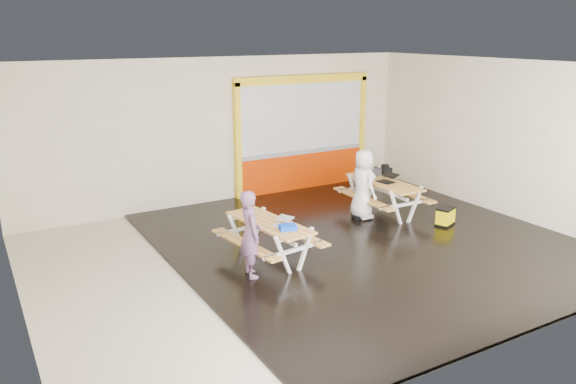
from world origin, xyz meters
TOP-DOWN VIEW (x-y plane):
  - room at (0.00, 0.00)m, footprint 10.02×8.02m
  - deck at (1.25, 0.00)m, footprint 7.50×7.98m
  - kiosk at (2.20, 3.93)m, footprint 3.88×0.16m
  - picnic_table_left at (-0.86, 0.09)m, footprint 1.54×2.07m
  - picnic_table_right at (2.65, 1.15)m, footprint 1.43×2.06m
  - person_left at (-1.48, -0.39)m, footprint 0.45×0.60m
  - person_right at (2.00, 1.08)m, footprint 0.52×0.76m
  - laptop_left at (-0.76, -0.20)m, footprint 0.42×0.40m
  - laptop_right at (2.68, 1.07)m, footprint 0.45×0.41m
  - blue_pouch at (-0.78, -0.44)m, footprint 0.34×0.28m
  - toolbox at (2.74, 1.67)m, footprint 0.38×0.21m
  - backpack at (3.20, 1.79)m, footprint 0.32×0.23m
  - dark_case at (2.03, 1.14)m, footprint 0.42×0.36m
  - fluke_bag at (3.30, -0.15)m, footprint 0.53×0.44m

SIDE VIEW (x-z plane):
  - deck at x=1.25m, z-range 0.00..0.05m
  - dark_case at x=2.03m, z-range 0.05..0.19m
  - fluke_bag at x=3.30m, z-range 0.04..0.43m
  - picnic_table_left at x=-0.86m, z-range 0.21..0.97m
  - picnic_table_right at x=2.65m, z-range 0.21..1.03m
  - backpack at x=3.20m, z-range 0.48..0.99m
  - person_left at x=-1.48m, z-range 0.05..1.56m
  - blue_pouch at x=-0.78m, z-range 0.77..0.85m
  - laptop_left at x=-0.76m, z-range 0.74..0.89m
  - person_right at x=2.00m, z-range 0.09..1.61m
  - laptop_right at x=2.68m, z-range 0.78..0.95m
  - toolbox at x=2.74m, z-range 0.79..1.00m
  - kiosk at x=2.20m, z-range -0.06..2.94m
  - room at x=0.00m, z-range -0.01..3.51m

